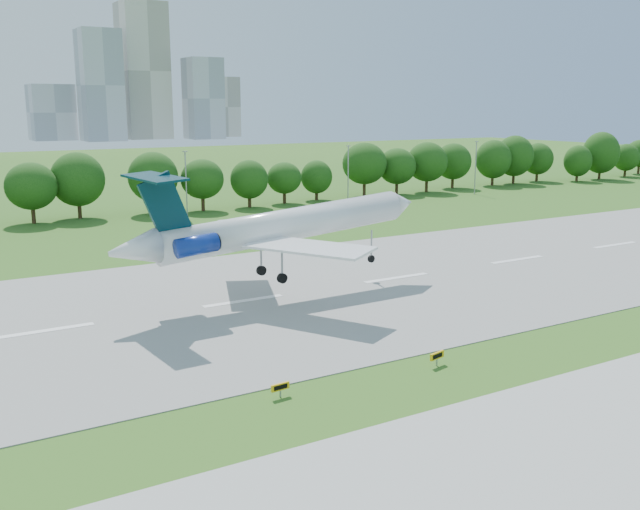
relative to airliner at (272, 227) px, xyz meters
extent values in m
plane|color=#255516|center=(-3.39, -24.86, -7.74)|extent=(600.00, 600.00, 0.00)
cube|color=gray|center=(-3.39, 0.14, -7.70)|extent=(400.00, 45.00, 0.08)
cube|color=#ADADA8|center=(-3.39, -42.86, -7.70)|extent=(400.00, 23.00, 0.08)
cylinder|color=#382314|center=(16.61, 67.14, -5.94)|extent=(0.70, 0.70, 3.60)
sphere|color=#12390E|center=(16.61, 67.14, -1.54)|extent=(8.40, 8.40, 8.40)
cylinder|color=#382314|center=(56.61, 67.14, -5.94)|extent=(0.70, 0.70, 3.60)
sphere|color=#12390E|center=(56.61, 67.14, -1.54)|extent=(8.40, 8.40, 8.40)
cylinder|color=#382314|center=(96.61, 67.14, -5.94)|extent=(0.70, 0.70, 3.60)
sphere|color=#12390E|center=(96.61, 67.14, -1.54)|extent=(8.40, 8.40, 8.40)
cylinder|color=#382314|center=(136.61, 67.14, -5.94)|extent=(0.70, 0.70, 3.60)
sphere|color=#12390E|center=(136.61, 67.14, -1.54)|extent=(8.40, 8.40, 8.40)
cylinder|color=gray|center=(11.61, 57.14, -1.74)|extent=(0.24, 0.24, 12.00)
cube|color=gray|center=(11.61, 57.14, 4.36)|extent=(0.90, 0.25, 0.18)
cylinder|color=gray|center=(46.61, 57.14, -1.74)|extent=(0.24, 0.24, 12.00)
cube|color=gray|center=(46.61, 57.14, 4.36)|extent=(0.90, 0.25, 0.18)
cylinder|color=gray|center=(81.61, 57.14, -1.74)|extent=(0.24, 0.24, 12.00)
cube|color=gray|center=(81.61, 57.14, 4.36)|extent=(0.90, 0.25, 0.18)
cube|color=#B2B2B7|center=(71.61, 355.14, 23.26)|extent=(22.00, 22.00, 62.00)
cube|color=beige|center=(101.61, 370.14, 32.26)|extent=(26.00, 26.00, 80.00)
cube|color=#B2B2B7|center=(131.61, 350.14, 16.26)|extent=(20.00, 20.00, 48.00)
cube|color=beige|center=(154.61, 375.14, 11.26)|extent=(18.00, 18.00, 38.00)
cube|color=#B2B2B7|center=(48.61, 380.14, 8.26)|extent=(24.00, 24.00, 32.00)
cylinder|color=white|center=(1.84, 0.14, -0.03)|extent=(29.58, 5.55, 5.28)
cone|color=white|center=(17.98, 1.32, 1.01)|extent=(3.57, 3.65, 3.61)
cone|color=white|center=(-15.08, -1.11, -0.72)|extent=(5.13, 3.76, 3.71)
cube|color=white|center=(0.59, -6.80, -1.11)|extent=(10.44, 13.45, 0.56)
cube|color=white|center=(-0.41, 6.81, -1.11)|extent=(9.07, 13.58, 0.56)
cube|color=#042936|center=(-11.77, -0.86, 3.15)|extent=(5.26, 0.87, 6.66)
cube|color=#042936|center=(-12.74, -0.93, 5.91)|extent=(3.80, 9.47, 0.41)
cylinder|color=navy|center=(-9.64, -3.25, -0.48)|extent=(4.33, 2.16, 2.11)
cylinder|color=navy|center=(-10.01, 1.81, -0.48)|extent=(4.33, 2.16, 2.11)
cylinder|color=gray|center=(13.51, 0.99, -3.44)|extent=(0.20, 0.20, 3.41)
cylinder|color=black|center=(13.51, 0.99, -5.14)|extent=(0.90, 0.36, 0.88)
cylinder|color=gray|center=(0.05, -2.15, -3.44)|extent=(0.23, 0.23, 3.41)
cylinder|color=black|center=(0.05, -2.15, -5.14)|extent=(1.10, 0.52, 1.07)
cylinder|color=gray|center=(-0.26, 2.13, -3.44)|extent=(0.23, 0.23, 3.41)
cylinder|color=black|center=(-0.26, 2.13, -5.14)|extent=(1.10, 0.52, 1.07)
cube|color=gray|center=(-11.65, -24.05, -7.42)|extent=(0.10, 0.10, 0.64)
cube|color=#EFAC0C|center=(-11.65, -24.05, -6.96)|extent=(1.48, 0.29, 0.51)
cube|color=black|center=(-11.64, -24.15, -6.96)|extent=(1.10, 0.12, 0.32)
cube|color=gray|center=(1.92, -24.88, -7.39)|extent=(0.12, 0.12, 0.70)
cube|color=#EFAC0C|center=(1.92, -24.88, -6.89)|extent=(1.60, 0.54, 0.55)
cube|color=black|center=(1.95, -24.99, -6.89)|extent=(1.17, 0.29, 0.35)
camera|label=1|loc=(-33.39, -66.14, 12.54)|focal=40.00mm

